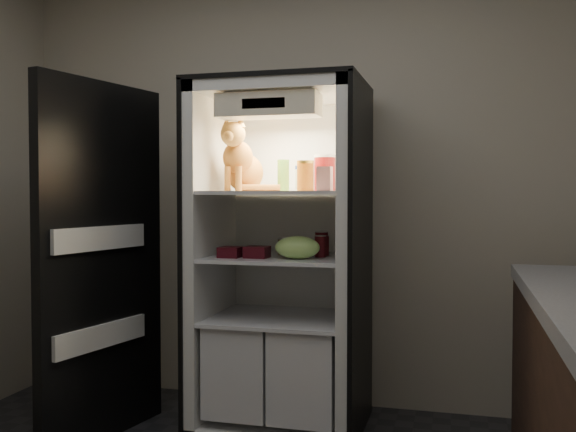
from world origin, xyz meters
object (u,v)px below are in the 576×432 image
cream_carton (325,179)px  soda_can_b (322,244)px  salsa_jar (305,176)px  soda_can_c (320,246)px  condiment_jar (284,246)px  soda_can_a (324,246)px  parmesan_shaker (283,175)px  tabby_cat (241,164)px  pepper_jar (325,173)px  grape_bag (297,247)px  mayo_tub (304,178)px  berry_box_left (230,252)px  berry_box_right (257,252)px  refrigerator (283,282)px

cream_carton → soda_can_b: (-0.07, 0.25, -0.34)m
salsa_jar → soda_can_c: salsa_jar is taller
condiment_jar → soda_can_a: bearing=0.5°
parmesan_shaker → cream_carton: size_ratio=1.43×
tabby_cat → parmesan_shaker: bearing=20.7°
condiment_jar → pepper_jar: bearing=10.7°
condiment_jar → grape_bag: size_ratio=0.41×
parmesan_shaker → pepper_jar: 0.23m
mayo_tub → berry_box_left: (-0.33, -0.31, -0.39)m
tabby_cat → cream_carton: size_ratio=3.35×
soda_can_c → berry_box_right: (-0.31, -0.12, -0.03)m
soda_can_a → berry_box_right: (-0.31, -0.20, -0.03)m
soda_can_c → condiment_jar: (-0.22, 0.08, -0.01)m
parmesan_shaker → soda_can_b: size_ratio=1.31×
mayo_tub → cream_carton: mayo_tub is taller
refrigerator → grape_bag: bearing=-56.0°
pepper_jar → refrigerator: bearing=-168.1°
soda_can_c → grape_bag: 0.15m
condiment_jar → grape_bag: (0.13, -0.20, 0.01)m
mayo_tub → pepper_jar: bearing=-17.9°
refrigerator → condiment_jar: bearing=55.5°
mayo_tub → pepper_jar: 0.13m
parmesan_shaker → berry_box_right: size_ratio=1.44×
soda_can_a → soda_can_b: bearing=-133.8°
salsa_jar → berry_box_right: size_ratio=1.35×
mayo_tub → soda_can_b: 0.38m
salsa_jar → grape_bag: 0.39m
parmesan_shaker → soda_can_b: parmesan_shaker is taller
soda_can_b → condiment_jar: (-0.21, 0.01, -0.02)m
pepper_jar → soda_can_a: (0.00, -0.04, -0.39)m
soda_can_a → berry_box_right: bearing=-147.1°
refrigerator → berry_box_right: size_ratio=15.77×
salsa_jar → soda_can_a: bearing=46.2°
refrigerator → parmesan_shaker: (-0.00, 0.02, 0.58)m
berry_box_left → cream_carton: bearing=-3.6°
tabby_cat → soda_can_a: tabby_cat is taller
tabby_cat → pepper_jar: bearing=15.2°
condiment_jar → refrigerator: bearing=-124.5°
refrigerator → parmesan_shaker: bearing=100.4°
tabby_cat → cream_carton: 0.56m
mayo_tub → berry_box_left: 0.59m
berry_box_left → berry_box_right: size_ratio=0.93×
refrigerator → pepper_jar: refrigerator is taller
cream_carton → soda_can_b: size_ratio=0.91×
parmesan_shaker → soda_can_b: (0.22, -0.02, -0.37)m
berry_box_left → parmesan_shaker: bearing=47.1°
soda_can_a → soda_can_b: soda_can_b is taller
parmesan_shaker → berry_box_right: 0.47m
soda_can_b → grape_bag: (-0.09, -0.19, -0.01)m
mayo_tub → berry_box_right: bearing=-123.2°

